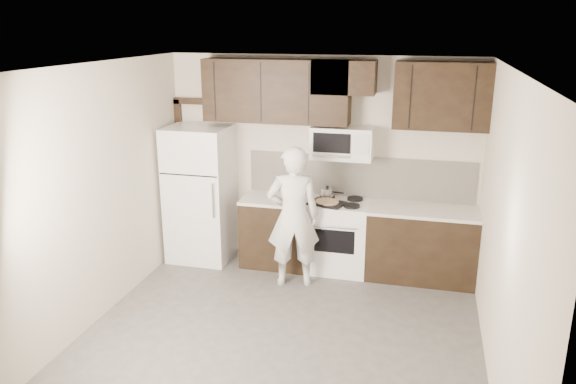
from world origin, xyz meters
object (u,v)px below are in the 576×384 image
at_px(stove, 338,236).
at_px(microwave, 342,143).
at_px(refrigerator, 201,194).
at_px(person, 293,217).

distance_m(stove, microwave, 1.20).
relative_size(stove, refrigerator, 0.52).
height_order(refrigerator, person, refrigerator).
xyz_separation_m(stove, microwave, (-0.00, 0.12, 1.19)).
distance_m(refrigerator, person, 1.47).
bearing_deg(person, stove, -146.37).
bearing_deg(stove, person, -130.34).
bearing_deg(refrigerator, stove, 1.51).
xyz_separation_m(microwave, person, (-0.46, -0.66, -0.79)).
distance_m(microwave, person, 1.13).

